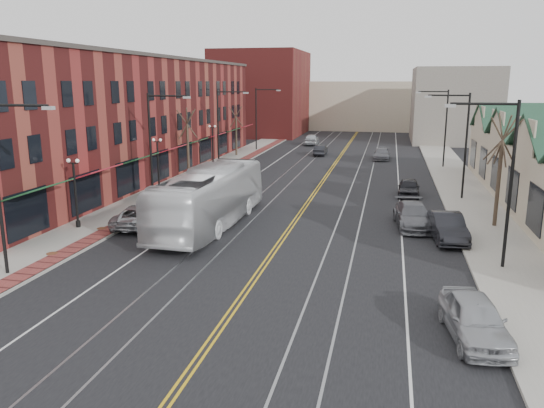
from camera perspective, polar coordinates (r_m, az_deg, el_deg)
The scene contains 32 objects.
ground at distance 22.98m, azimuth -3.21°, elevation -9.91°, with size 160.00×160.00×0.00m, color black.
sidewalk_left at distance 44.99m, azimuth -11.09°, elevation 1.40°, with size 4.00×120.00×0.15m, color gray.
sidewalk_right at distance 41.78m, azimuth 20.72°, elevation -0.09°, with size 4.00×120.00×0.15m, color gray.
building_left at distance 53.57m, azimuth -15.30°, elevation 8.88°, with size 10.00×50.00×11.00m, color maroon.
backdrop_left at distance 92.97m, azimuth -1.09°, elevation 11.82°, with size 14.00×18.00×14.00m, color maroon.
backdrop_mid at distance 105.61m, azimuth 9.50°, elevation 10.43°, with size 22.00×14.00×9.00m, color #B8AA8D.
backdrop_right at distance 85.91m, azimuth 18.94°, elevation 10.03°, with size 12.00×16.00×11.00m, color slate.
streetlight_l_0 at distance 26.72m, azimuth -26.86°, elevation 3.17°, with size 3.33×0.25×8.00m.
streetlight_l_1 at distance 40.26m, azimuth -12.41°, elevation 7.13°, with size 3.33×0.25×8.00m.
streetlight_l_2 at distance 55.14m, azimuth -5.39°, elevation 8.89°, with size 3.33×0.25×8.00m.
streetlight_l_3 at distance 70.51m, azimuth -1.37°, elevation 9.83°, with size 3.33×0.25×8.00m.
streetlight_r_0 at distance 27.15m, azimuth 23.52°, elevation 3.63°, with size 3.33×0.25×8.00m.
streetlight_r_1 at distance 42.85m, azimuth 19.62°, elevation 7.02°, with size 3.33×0.25×8.00m.
streetlight_r_2 at distance 58.72m, azimuth 17.80°, elevation 8.58°, with size 3.33×0.25×8.00m.
lamppost_l_1 at distance 34.58m, azimuth -20.36°, elevation 0.95°, with size 0.84×0.28×4.27m.
lamppost_l_2 at distance 44.95m, azimuth -12.15°, elevation 4.10°, with size 0.84×0.28×4.27m.
lamppost_l_3 at distance 57.85m, azimuth -6.39°, elevation 6.25°, with size 0.84×0.28×4.27m.
tree_left_near at distance 50.14m, azimuth -9.06°, elevation 6.64°, with size 1.78×1.37×6.48m.
tree_left_far at distance 65.23m, azimuth -3.88°, elevation 8.00°, with size 1.66×1.28×6.02m.
tree_right_mid at distance 35.38m, azimuth 23.30°, elevation 3.51°, with size 1.90×1.46×6.93m.
manhole_mid at distance 30.20m, azimuth -22.58°, elevation -4.93°, with size 0.60×0.60×0.02m, color #592D19.
manhole_far at distance 34.22m, azimuth -17.84°, elevation -2.50°, with size 0.60×0.60×0.02m, color #592D19.
traffic_signal at distance 47.75m, azimuth -7.75°, elevation 4.96°, with size 0.18×0.15×3.80m.
transit_bus at distance 33.38m, azimuth -6.70°, elevation 0.65°, with size 3.10×13.25×3.69m, color silver.
parked_suv at distance 34.44m, azimuth -13.94°, elevation -1.22°, with size 2.33×5.05×1.40m, color #AAACB1.
parked_car_a at distance 20.46m, azimuth 20.97°, elevation -11.43°, with size 1.84×4.57×1.56m, color #A3A5AA.
parked_car_b at distance 32.13m, azimuth 18.32°, elevation -2.37°, with size 1.66×4.76×1.57m, color black.
parked_car_c at distance 34.40m, azimuth 14.95°, elevation -1.21°, with size 2.11×5.20×1.51m, color slate.
parked_car_d at distance 43.69m, azimuth 14.49°, elevation 1.72°, with size 1.64×4.08×1.39m, color black.
distant_car_left at distance 66.49m, azimuth 5.25°, elevation 5.79°, with size 1.35×3.86×1.27m, color black.
distant_car_right at distance 63.85m, azimuth 11.72°, elevation 5.30°, with size 1.87×4.60×1.33m, color slate.
distant_car_far at distance 77.45m, azimuth 4.28°, elevation 6.97°, with size 1.95×4.86×1.66m, color #B0B3B8.
Camera 1 is at (5.82, -20.35, 8.95)m, focal length 35.00 mm.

